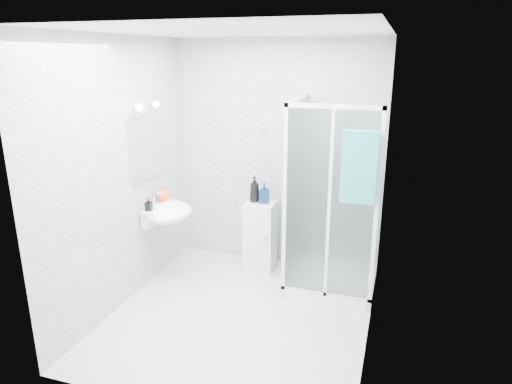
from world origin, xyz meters
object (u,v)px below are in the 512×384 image
(soap_dispenser_black, at_px, (149,204))
(shampoo_bottle_a, at_px, (255,189))
(wall_basin, at_px, (167,212))
(soap_dispenser_orange, at_px, (163,193))
(shampoo_bottle_b, at_px, (264,193))
(storage_cabinet, at_px, (260,236))
(hand_towel, at_px, (359,166))
(shower_enclosure, at_px, (324,250))

(soap_dispenser_black, bearing_deg, shampoo_bottle_a, 41.17)
(wall_basin, height_order, soap_dispenser_orange, soap_dispenser_orange)
(shampoo_bottle_b, bearing_deg, soap_dispenser_black, -142.46)
(storage_cabinet, height_order, shampoo_bottle_b, shampoo_bottle_b)
(hand_towel, distance_m, soap_dispenser_black, 2.17)
(shower_enclosure, height_order, storage_cabinet, shower_enclosure)
(shower_enclosure, bearing_deg, soap_dispenser_black, -164.47)
(wall_basin, bearing_deg, soap_dispenser_black, -122.02)
(storage_cabinet, distance_m, soap_dispenser_orange, 1.21)
(shampoo_bottle_a, bearing_deg, wall_basin, -142.23)
(shampoo_bottle_a, relative_size, soap_dispenser_black, 2.12)
(shampoo_bottle_a, height_order, soap_dispenser_orange, shampoo_bottle_a)
(hand_towel, xyz_separation_m, soap_dispenser_black, (-2.10, -0.09, -0.54))
(shampoo_bottle_a, height_order, soap_dispenser_black, shampoo_bottle_a)
(shampoo_bottle_b, relative_size, soap_dispenser_orange, 1.23)
(storage_cabinet, height_order, shampoo_bottle_a, shampoo_bottle_a)
(hand_towel, relative_size, soap_dispenser_orange, 3.59)
(wall_basin, xyz_separation_m, soap_dispenser_orange, (-0.11, 0.15, 0.16))
(hand_towel, bearing_deg, shampoo_bottle_a, 149.83)
(wall_basin, height_order, soap_dispenser_black, wall_basin)
(hand_towel, height_order, soap_dispenser_orange, hand_towel)
(soap_dispenser_orange, bearing_deg, soap_dispenser_black, -89.04)
(shampoo_bottle_b, distance_m, soap_dispenser_black, 1.28)
(storage_cabinet, relative_size, hand_towel, 1.20)
(shower_enclosure, distance_m, shampoo_bottle_b, 0.93)
(soap_dispenser_orange, distance_m, soap_dispenser_black, 0.32)
(soap_dispenser_orange, relative_size, soap_dispenser_black, 1.33)
(shampoo_bottle_b, bearing_deg, hand_towel, -32.54)
(wall_basin, xyz_separation_m, soap_dispenser_black, (-0.11, -0.17, 0.14))
(shower_enclosure, distance_m, wall_basin, 1.72)
(storage_cabinet, bearing_deg, shampoo_bottle_b, 17.62)
(storage_cabinet, relative_size, shampoo_bottle_a, 2.72)
(shower_enclosure, relative_size, wall_basin, 3.57)
(shampoo_bottle_a, bearing_deg, storage_cabinet, -14.58)
(hand_towel, bearing_deg, wall_basin, 177.55)
(shampoo_bottle_b, relative_size, soap_dispenser_black, 1.64)
(soap_dispenser_orange, bearing_deg, storage_cabinet, 24.39)
(wall_basin, distance_m, soap_dispenser_orange, 0.25)
(shampoo_bottle_a, distance_m, soap_dispenser_black, 1.19)
(shampoo_bottle_a, xyz_separation_m, soap_dispenser_orange, (-0.90, -0.46, 0.00))
(hand_towel, bearing_deg, shower_enclosure, 129.73)
(hand_towel, distance_m, soap_dispenser_orange, 2.18)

